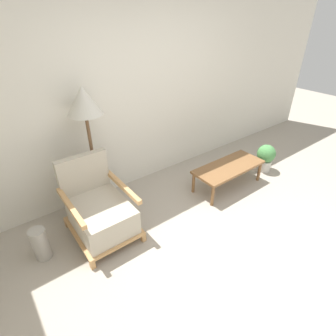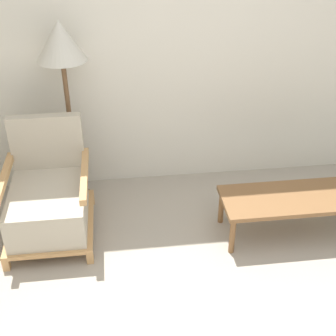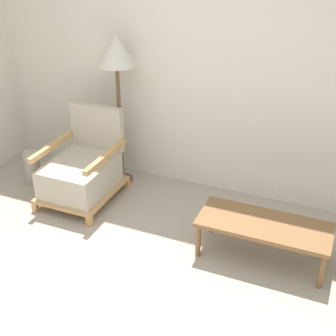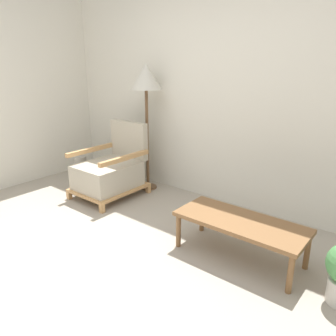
# 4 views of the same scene
# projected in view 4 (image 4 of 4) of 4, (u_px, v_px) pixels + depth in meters

# --- Properties ---
(ground_plane) EXTENTS (14.00, 14.00, 0.00)m
(ground_plane) POSITION_uv_depth(u_px,v_px,m) (75.00, 279.00, 2.49)
(ground_plane) COLOR #A89E8E
(wall_back) EXTENTS (8.00, 0.06, 2.70)m
(wall_back) POSITION_uv_depth(u_px,v_px,m) (221.00, 84.00, 3.58)
(wall_back) COLOR silver
(wall_back) RESTS_ON ground_plane
(armchair) EXTENTS (0.66, 0.80, 0.88)m
(armchair) POSITION_uv_depth(u_px,v_px,m) (111.00, 171.00, 3.98)
(armchair) COLOR tan
(armchair) RESTS_ON ground_plane
(floor_lamp) EXTENTS (0.38, 0.38, 1.57)m
(floor_lamp) POSITION_uv_depth(u_px,v_px,m) (146.00, 82.00, 3.90)
(floor_lamp) COLOR brown
(floor_lamp) RESTS_ON ground_plane
(coffee_table) EXTENTS (1.07, 0.45, 0.34)m
(coffee_table) POSITION_uv_depth(u_px,v_px,m) (240.00, 224.00, 2.69)
(coffee_table) COLOR brown
(coffee_table) RESTS_ON ground_plane
(vase) EXTENTS (0.16, 0.16, 0.37)m
(vase) POSITION_uv_depth(u_px,v_px,m) (81.00, 170.00, 4.44)
(vase) COLOR #9E998E
(vase) RESTS_ON ground_plane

